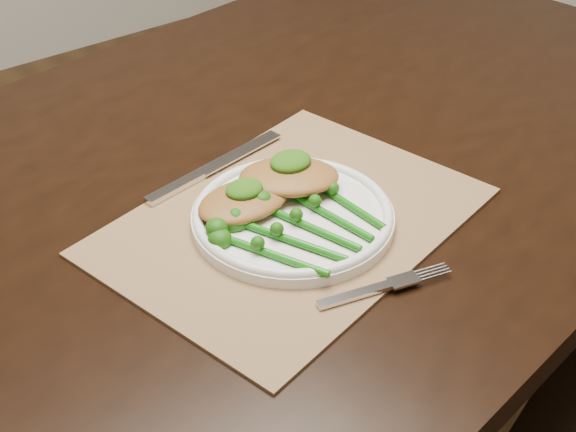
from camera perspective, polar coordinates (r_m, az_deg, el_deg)
dining_table at (r=1.30m, az=-1.73°, el=-10.39°), size 1.71×1.12×0.75m
placemat at (r=0.96m, az=0.26°, el=-0.34°), size 0.49×0.41×0.00m
dinner_plate at (r=0.94m, az=0.34°, el=0.04°), size 0.24×0.24×0.02m
knife at (r=1.04m, az=-6.06°, el=3.10°), size 0.23×0.05×0.01m
fork at (r=0.87m, az=7.50°, el=-4.78°), size 0.16×0.05×0.00m
chicken_fillet_left at (r=0.94m, az=-3.17°, el=1.08°), size 0.12×0.08×0.02m
chicken_fillet_right at (r=0.97m, az=0.07°, el=2.82°), size 0.15×0.14×0.02m
pesto_dollop_left at (r=0.94m, az=-3.13°, el=1.93°), size 0.05×0.04×0.02m
pesto_dollop_right at (r=0.97m, az=0.19°, el=3.90°), size 0.05×0.04×0.02m
broccolini_bundle at (r=0.91m, az=1.61°, el=-0.80°), size 0.19×0.20×0.04m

